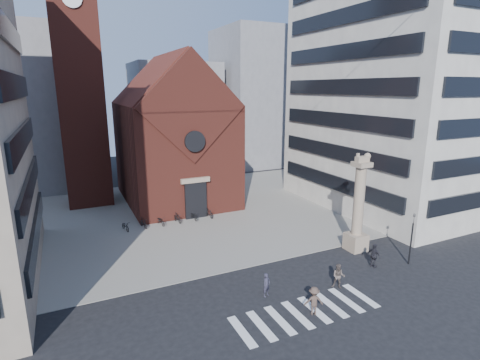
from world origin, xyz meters
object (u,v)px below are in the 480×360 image
at_px(pedestrian_1, 339,276).
at_px(pedestrian_2, 374,256).
at_px(scooter_0, 125,226).
at_px(lion_column, 358,213).
at_px(traffic_light, 412,238).
at_px(pedestrian_0, 267,285).

relative_size(pedestrian_1, pedestrian_2, 0.94).
bearing_deg(pedestrian_2, scooter_0, 34.80).
bearing_deg(scooter_0, pedestrian_1, -68.73).
distance_m(lion_column, pedestrian_2, 4.15).
distance_m(pedestrian_1, pedestrian_2, 4.85).
relative_size(traffic_light, scooter_0, 2.51).
height_order(pedestrian_2, scooter_0, pedestrian_2).
height_order(lion_column, traffic_light, lion_column).
bearing_deg(pedestrian_2, pedestrian_1, 95.60).
xyz_separation_m(traffic_light, scooter_0, (-19.61, 17.33, -1.79)).
relative_size(lion_column, pedestrian_0, 5.15).
bearing_deg(pedestrian_2, pedestrian_0, 79.98).
relative_size(lion_column, traffic_light, 2.02).
xyz_separation_m(lion_column, pedestrian_1, (-5.67, -4.51, -2.54)).
bearing_deg(traffic_light, pedestrian_1, -176.19).
bearing_deg(pedestrian_2, traffic_light, -115.80).
distance_m(pedestrian_0, pedestrian_2, 9.80).
distance_m(traffic_light, pedestrian_0, 12.90).
xyz_separation_m(lion_column, pedestrian_0, (-10.81, -3.24, -2.61)).
xyz_separation_m(traffic_light, pedestrian_1, (-7.66, -0.51, -1.37)).
distance_m(traffic_light, scooter_0, 26.23).
bearing_deg(pedestrian_0, scooter_0, 91.28).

